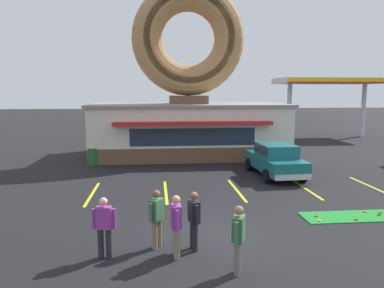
% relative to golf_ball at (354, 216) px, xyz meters
% --- Properties ---
extents(ground_plane, '(160.00, 160.00, 0.00)m').
position_rel_golf_ball_xyz_m(ground_plane, '(-4.93, -1.23, -0.05)').
color(ground_plane, black).
extents(donut_shop_building, '(12.30, 6.75, 10.96)m').
position_rel_golf_ball_xyz_m(donut_shop_building, '(-4.40, 12.71, 3.69)').
color(donut_shop_building, brown).
rests_on(donut_shop_building, ground).
extents(putting_mat, '(4.53, 1.16, 0.03)m').
position_rel_golf_ball_xyz_m(putting_mat, '(0.57, 0.05, -0.04)').
color(putting_mat, '#1E842D').
rests_on(putting_mat, ground).
extents(mini_donut_near_left, '(0.13, 0.13, 0.04)m').
position_rel_golf_ball_xyz_m(mini_donut_near_left, '(-1.25, 0.11, -0.00)').
color(mini_donut_near_left, brown).
rests_on(mini_donut_near_left, putting_mat).
extents(mini_donut_near_right, '(0.13, 0.13, 0.04)m').
position_rel_golf_ball_xyz_m(mini_donut_near_right, '(0.62, 0.40, -0.00)').
color(mini_donut_near_right, '#A5724C').
rests_on(mini_donut_near_right, putting_mat).
extents(mini_donut_mid_left, '(0.13, 0.13, 0.04)m').
position_rel_golf_ball_xyz_m(mini_donut_mid_left, '(-1.33, -0.31, -0.00)').
color(mini_donut_mid_left, '#E5C666').
rests_on(mini_donut_mid_left, putting_mat).
extents(mini_donut_mid_right, '(0.13, 0.13, 0.04)m').
position_rel_golf_ball_xyz_m(mini_donut_mid_right, '(-0.09, -0.33, -0.00)').
color(mini_donut_mid_right, brown).
rests_on(mini_donut_mid_right, putting_mat).
extents(mini_donut_far_left, '(0.13, 0.13, 0.04)m').
position_rel_golf_ball_xyz_m(mini_donut_far_left, '(1.08, 0.23, -0.00)').
color(mini_donut_far_left, brown).
rests_on(mini_donut_far_left, putting_mat).
extents(mini_donut_far_centre, '(0.13, 0.13, 0.04)m').
position_rel_golf_ball_xyz_m(mini_donut_far_centre, '(0.91, 0.03, -0.00)').
color(mini_donut_far_centre, brown).
rests_on(mini_donut_far_centre, putting_mat).
extents(golf_ball, '(0.04, 0.04, 0.04)m').
position_rel_golf_ball_xyz_m(golf_ball, '(0.00, 0.00, 0.00)').
color(golf_ball, white).
rests_on(golf_ball, putting_mat).
extents(car_teal, '(2.15, 4.64, 1.60)m').
position_rel_golf_ball_xyz_m(car_teal, '(-0.68, 6.26, 0.82)').
color(car_teal, '#196066').
rests_on(car_teal, ground).
extents(pedestrian_blue_sweater_man, '(0.59, 0.27, 1.56)m').
position_rel_golf_ball_xyz_m(pedestrian_blue_sweater_man, '(-7.82, -2.29, 0.81)').
color(pedestrian_blue_sweater_man, '#232328').
rests_on(pedestrian_blue_sweater_man, ground).
extents(pedestrian_hooded_kid, '(0.31, 0.59, 1.57)m').
position_rel_golf_ball_xyz_m(pedestrian_hooded_kid, '(-5.54, -2.02, 0.81)').
color(pedestrian_hooded_kid, '#232328').
rests_on(pedestrian_hooded_kid, ground).
extents(pedestrian_leather_jacket_man, '(0.26, 0.60, 1.61)m').
position_rel_golf_ball_xyz_m(pedestrian_leather_jacket_man, '(-6.03, -2.45, 0.84)').
color(pedestrian_leather_jacket_man, '#7F7056').
rests_on(pedestrian_leather_jacket_man, ground).
extents(pedestrian_clipboard_woman, '(0.41, 0.51, 1.58)m').
position_rel_golf_ball_xyz_m(pedestrian_clipboard_woman, '(-6.52, -1.80, 0.82)').
color(pedestrian_clipboard_woman, '#7F7056').
rests_on(pedestrian_clipboard_woman, ground).
extents(pedestrian_beanie_man, '(0.37, 0.55, 1.61)m').
position_rel_golf_ball_xyz_m(pedestrian_beanie_man, '(-4.67, -3.42, 0.84)').
color(pedestrian_beanie_man, slate).
rests_on(pedestrian_beanie_man, ground).
extents(trash_bin, '(0.57, 0.57, 0.97)m').
position_rel_golf_ball_xyz_m(trash_bin, '(-10.08, 9.89, 0.45)').
color(trash_bin, '#1E662D').
rests_on(trash_bin, ground).
extents(gas_station_canopy, '(9.00, 4.46, 5.30)m').
position_rel_golf_ball_xyz_m(gas_station_canopy, '(8.88, 21.16, 4.81)').
color(gas_station_canopy, silver).
rests_on(gas_station_canopy, ground).
extents(parking_stripe_far_left, '(0.12, 3.60, 0.01)m').
position_rel_golf_ball_xyz_m(parking_stripe_far_left, '(-9.13, 3.77, -0.05)').
color(parking_stripe_far_left, yellow).
rests_on(parking_stripe_far_left, ground).
extents(parking_stripe_left, '(0.12, 3.60, 0.01)m').
position_rel_golf_ball_xyz_m(parking_stripe_left, '(-6.13, 3.77, -0.05)').
color(parking_stripe_left, yellow).
rests_on(parking_stripe_left, ground).
extents(parking_stripe_mid_left, '(0.12, 3.60, 0.01)m').
position_rel_golf_ball_xyz_m(parking_stripe_mid_left, '(-3.13, 3.77, -0.05)').
color(parking_stripe_mid_left, yellow).
rests_on(parking_stripe_mid_left, ground).
extents(parking_stripe_centre, '(0.12, 3.60, 0.01)m').
position_rel_golf_ball_xyz_m(parking_stripe_centre, '(-0.13, 3.77, -0.05)').
color(parking_stripe_centre, yellow).
rests_on(parking_stripe_centre, ground).
extents(parking_stripe_mid_right, '(0.12, 3.60, 0.01)m').
position_rel_golf_ball_xyz_m(parking_stripe_mid_right, '(2.87, 3.77, -0.05)').
color(parking_stripe_mid_right, yellow).
rests_on(parking_stripe_mid_right, ground).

